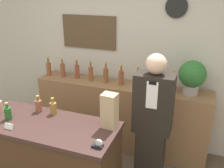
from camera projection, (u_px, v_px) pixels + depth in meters
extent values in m
cube|color=beige|center=(122.00, 50.00, 3.40)|extent=(5.20, 0.06, 2.70)
cube|color=brown|center=(89.00, 32.00, 3.43)|extent=(0.79, 0.02, 0.45)
cylinder|color=black|center=(176.00, 7.00, 2.93)|extent=(0.26, 0.03, 0.26)
cube|color=#8E6642|center=(120.00, 116.00, 3.48)|extent=(2.35, 0.39, 0.94)
cube|color=#422B19|center=(50.00, 164.00, 2.58)|extent=(1.38, 0.56, 0.90)
cube|color=#3B2622|center=(46.00, 125.00, 2.40)|extent=(1.41, 0.59, 0.04)
cube|color=black|center=(150.00, 158.00, 2.81)|extent=(0.30, 0.24, 0.73)
cube|color=black|center=(154.00, 103.00, 2.56)|extent=(0.40, 0.24, 0.63)
cube|color=white|center=(152.00, 95.00, 2.40)|extent=(0.11, 0.01, 0.28)
cube|color=black|center=(153.00, 83.00, 2.35)|extent=(0.07, 0.01, 0.03)
sphere|color=#DBB293|center=(156.00, 64.00, 2.40)|extent=(0.21, 0.21, 0.21)
cylinder|color=#9E998E|center=(190.00, 90.00, 3.00)|extent=(0.18, 0.18, 0.12)
sphere|color=#2D6B2D|center=(192.00, 74.00, 2.92)|extent=(0.32, 0.32, 0.32)
cube|color=tan|center=(109.00, 111.00, 2.28)|extent=(0.15, 0.13, 0.33)
cube|color=black|center=(98.00, 146.00, 2.04)|extent=(0.09, 0.06, 0.02)
cylinder|color=silver|center=(99.00, 143.00, 2.03)|extent=(0.06, 0.02, 0.06)
cube|color=white|center=(9.00, 126.00, 2.29)|extent=(0.09, 0.02, 0.06)
cylinder|color=#245A25|center=(8.00, 114.00, 2.45)|extent=(0.07, 0.07, 0.12)
cylinder|color=#245A25|center=(7.00, 106.00, 2.42)|extent=(0.03, 0.03, 0.04)
cylinder|color=#B29933|center=(6.00, 103.00, 2.41)|extent=(0.03, 0.03, 0.01)
cylinder|color=brown|center=(39.00, 106.00, 2.60)|extent=(0.07, 0.07, 0.12)
cylinder|color=brown|center=(38.00, 99.00, 2.57)|extent=(0.03, 0.03, 0.04)
cylinder|color=#B29933|center=(37.00, 96.00, 2.56)|extent=(0.03, 0.03, 0.01)
cylinder|color=olive|center=(53.00, 108.00, 2.55)|extent=(0.07, 0.07, 0.12)
cylinder|color=olive|center=(53.00, 101.00, 2.52)|extent=(0.03, 0.03, 0.04)
cylinder|color=#B29933|center=(52.00, 99.00, 2.51)|extent=(0.03, 0.03, 0.01)
cylinder|color=brown|center=(49.00, 69.00, 3.61)|extent=(0.07, 0.07, 0.19)
cylinder|color=brown|center=(48.00, 61.00, 3.56)|extent=(0.03, 0.03, 0.07)
cylinder|color=#B29933|center=(48.00, 58.00, 3.55)|extent=(0.03, 0.03, 0.02)
cylinder|color=brown|center=(63.00, 70.00, 3.56)|extent=(0.07, 0.07, 0.19)
cylinder|color=brown|center=(62.00, 62.00, 3.51)|extent=(0.03, 0.03, 0.07)
cylinder|color=#B29933|center=(62.00, 59.00, 3.49)|extent=(0.03, 0.03, 0.02)
cylinder|color=brown|center=(77.00, 72.00, 3.50)|extent=(0.07, 0.07, 0.19)
cylinder|color=brown|center=(77.00, 63.00, 3.45)|extent=(0.03, 0.03, 0.07)
cylinder|color=#B29933|center=(76.00, 60.00, 3.44)|extent=(0.03, 0.03, 0.02)
cylinder|color=brown|center=(91.00, 74.00, 3.42)|extent=(0.07, 0.07, 0.19)
cylinder|color=brown|center=(91.00, 65.00, 3.37)|extent=(0.03, 0.03, 0.07)
cylinder|color=#B29933|center=(90.00, 62.00, 3.35)|extent=(0.03, 0.03, 0.02)
cylinder|color=brown|center=(106.00, 76.00, 3.35)|extent=(0.07, 0.07, 0.19)
cylinder|color=brown|center=(106.00, 67.00, 3.30)|extent=(0.03, 0.03, 0.07)
cylinder|color=#B29933|center=(106.00, 63.00, 3.29)|extent=(0.03, 0.03, 0.02)
cylinder|color=brown|center=(121.00, 78.00, 3.27)|extent=(0.07, 0.07, 0.19)
cylinder|color=brown|center=(121.00, 69.00, 3.22)|extent=(0.03, 0.03, 0.07)
cylinder|color=#B29933|center=(121.00, 65.00, 3.21)|extent=(0.03, 0.03, 0.02)
cylinder|color=brown|center=(138.00, 80.00, 3.21)|extent=(0.07, 0.07, 0.19)
cylinder|color=brown|center=(138.00, 70.00, 3.16)|extent=(0.03, 0.03, 0.07)
cylinder|color=#B29933|center=(138.00, 67.00, 3.14)|extent=(0.03, 0.03, 0.02)
cylinder|color=brown|center=(155.00, 82.00, 3.14)|extent=(0.07, 0.07, 0.19)
cylinder|color=brown|center=(155.00, 72.00, 3.10)|extent=(0.03, 0.03, 0.07)
cylinder|color=#B29933|center=(156.00, 69.00, 3.08)|extent=(0.03, 0.03, 0.02)
cylinder|color=brown|center=(172.00, 85.00, 3.05)|extent=(0.07, 0.07, 0.19)
cylinder|color=brown|center=(173.00, 75.00, 3.00)|extent=(0.03, 0.03, 0.07)
cylinder|color=#B29933|center=(173.00, 71.00, 2.99)|extent=(0.03, 0.03, 0.02)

